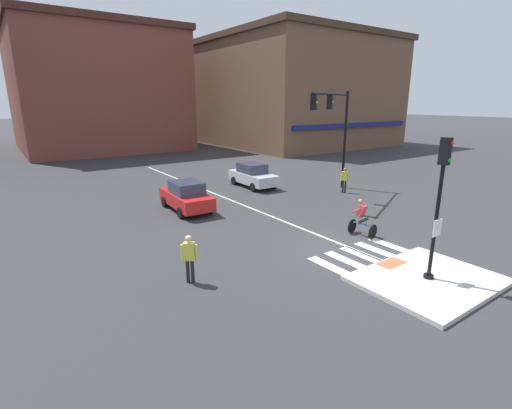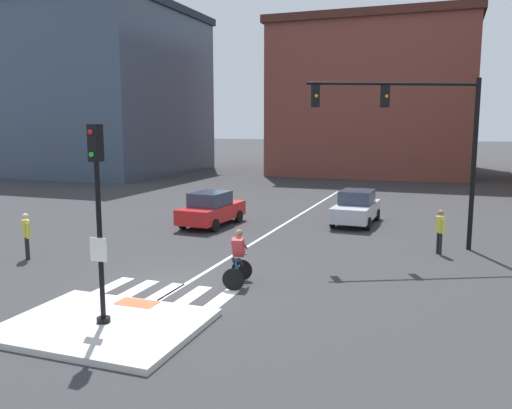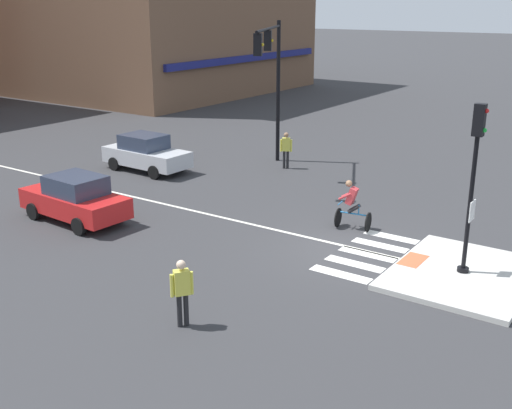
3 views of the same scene
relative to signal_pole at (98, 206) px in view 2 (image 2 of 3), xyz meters
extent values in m
plane|color=#333335|center=(0.00, 3.50, -2.95)|extent=(300.00, 300.00, 0.00)
cube|color=beige|center=(0.00, 0.01, -2.88)|extent=(4.56, 3.57, 0.15)
cube|color=#DB5B38|center=(0.00, 1.45, -2.80)|extent=(1.10, 0.60, 0.01)
cylinder|color=black|center=(0.00, 0.01, -2.74)|extent=(0.32, 0.32, 0.12)
cylinder|color=black|center=(0.00, 0.01, -0.84)|extent=(0.12, 0.12, 3.69)
cube|color=white|center=(0.00, -0.07, -1.02)|extent=(0.44, 0.03, 0.56)
cube|color=black|center=(0.00, 0.01, 1.43)|extent=(0.24, 0.28, 0.84)
sphere|color=red|center=(0.00, -0.15, 1.68)|extent=(0.12, 0.12, 0.12)
sphere|color=green|center=(0.00, -0.15, 1.18)|extent=(0.12, 0.12, 0.12)
cube|color=silver|center=(-1.79, 2.86, -2.95)|extent=(0.44, 1.80, 0.01)
cube|color=silver|center=(-0.89, 2.86, -2.95)|extent=(0.44, 1.80, 0.01)
cube|color=silver|center=(0.00, 2.86, -2.95)|extent=(0.44, 1.80, 0.01)
cube|color=silver|center=(0.89, 2.86, -2.95)|extent=(0.44, 1.80, 0.01)
cube|color=silver|center=(1.79, 2.86, -2.95)|extent=(0.44, 1.80, 0.01)
cube|color=silver|center=(0.21, 13.50, -2.95)|extent=(0.14, 28.00, 0.01)
cylinder|color=black|center=(8.45, 11.53, 0.30)|extent=(0.18, 0.18, 6.50)
cylinder|color=black|center=(5.53, 10.14, 3.30)|extent=(5.87, 2.87, 0.11)
cube|color=black|center=(5.24, 10.00, 2.85)|extent=(0.36, 0.38, 0.80)
sphere|color=gold|center=(5.32, 9.85, 2.85)|extent=(0.12, 0.12, 0.12)
cube|color=black|center=(2.91, 8.89, 2.85)|extent=(0.36, 0.38, 0.80)
sphere|color=gold|center=(2.99, 8.74, 2.85)|extent=(0.12, 0.12, 0.12)
cube|color=#3D4C60|center=(-24.88, 35.01, 4.68)|extent=(15.91, 17.60, 15.26)
cube|color=#242D3A|center=(-24.88, 35.01, 12.66)|extent=(16.39, 18.13, 0.70)
cube|color=brown|center=(0.55, 46.35, 3.92)|extent=(18.09, 20.17, 13.74)
cube|color=#49241E|center=(0.55, 46.35, 11.14)|extent=(18.63, 20.77, 0.70)
cube|color=red|center=(-2.93, 12.57, -2.30)|extent=(1.93, 4.19, 0.70)
cube|color=#2D384C|center=(-2.94, 12.42, -1.63)|extent=(1.58, 1.98, 0.64)
cylinder|color=black|center=(-3.69, 13.89, -2.65)|extent=(0.21, 0.61, 0.60)
cylinder|color=black|center=(-2.03, 13.79, -2.65)|extent=(0.21, 0.61, 0.60)
cylinder|color=black|center=(-3.84, 11.35, -2.65)|extent=(0.21, 0.61, 0.60)
cylinder|color=black|center=(-2.17, 11.25, -2.65)|extent=(0.21, 0.61, 0.60)
cube|color=silver|center=(3.47, 15.31, -2.30)|extent=(1.84, 4.16, 0.70)
cube|color=#2D384C|center=(3.47, 15.46, -1.63)|extent=(1.54, 1.95, 0.64)
cylinder|color=black|center=(4.26, 14.02, -2.65)|extent=(0.20, 0.61, 0.60)
cylinder|color=black|center=(2.59, 14.07, -2.65)|extent=(0.20, 0.61, 0.60)
cylinder|color=black|center=(4.35, 16.56, -2.65)|extent=(0.20, 0.61, 0.60)
cylinder|color=black|center=(2.68, 16.61, -2.65)|extent=(0.20, 0.61, 0.60)
cylinder|color=black|center=(1.67, 4.75, -2.62)|extent=(0.66, 0.13, 0.66)
cylinder|color=black|center=(1.81, 3.71, -2.62)|extent=(0.66, 0.13, 0.66)
cylinder|color=#2370AD|center=(1.74, 4.23, -2.40)|extent=(0.17, 0.89, 0.05)
cylinder|color=#2370AD|center=(1.77, 4.05, -2.22)|extent=(0.04, 0.04, 0.30)
cylinder|color=#2370AD|center=(1.68, 4.70, -2.10)|extent=(0.44, 0.09, 0.04)
cylinder|color=black|center=(1.66, 4.20, -2.22)|extent=(0.17, 0.41, 0.33)
cylinder|color=black|center=(1.82, 4.22, -2.22)|extent=(0.17, 0.41, 0.33)
cube|color=#B73338|center=(1.73, 4.31, -1.79)|extent=(0.39, 0.42, 0.60)
sphere|color=#936B4C|center=(1.71, 4.43, -1.38)|extent=(0.22, 0.22, 0.22)
cylinder|color=#B73338|center=(1.55, 4.47, -1.79)|extent=(0.14, 0.46, 0.31)
cylinder|color=#B73338|center=(1.86, 4.51, -1.79)|extent=(0.14, 0.46, 0.31)
cylinder|color=black|center=(-6.59, 4.61, -2.54)|extent=(0.12, 0.12, 0.82)
cylinder|color=black|center=(-6.46, 4.51, -2.54)|extent=(0.12, 0.12, 0.82)
cube|color=#DBD64C|center=(-6.53, 4.56, -1.83)|extent=(0.42, 0.39, 0.60)
cylinder|color=#DBD64C|center=(-6.72, 4.69, -1.88)|extent=(0.09, 0.09, 0.56)
cylinder|color=#DBD64C|center=(-6.34, 4.43, -1.88)|extent=(0.09, 0.09, 0.56)
sphere|color=beige|center=(-6.53, 4.56, -1.39)|extent=(0.22, 0.22, 0.22)
cylinder|color=black|center=(7.41, 10.31, -2.54)|extent=(0.12, 0.12, 0.82)
cylinder|color=black|center=(7.33, 10.45, -2.54)|extent=(0.12, 0.12, 0.82)
cube|color=#DBD64C|center=(7.37, 10.38, -1.83)|extent=(0.38, 0.42, 0.60)
cylinder|color=#DBD64C|center=(7.49, 10.18, -1.88)|extent=(0.09, 0.09, 0.56)
cylinder|color=#DBD64C|center=(7.25, 10.58, -1.88)|extent=(0.09, 0.09, 0.56)
sphere|color=#936B4C|center=(7.37, 10.38, -1.39)|extent=(0.22, 0.22, 0.22)
camera|label=1|loc=(-11.28, -5.99, 2.89)|focal=26.24mm
camera|label=2|loc=(7.47, -9.99, 1.85)|focal=36.99mm
camera|label=3|loc=(-16.45, -4.34, 4.31)|focal=44.13mm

